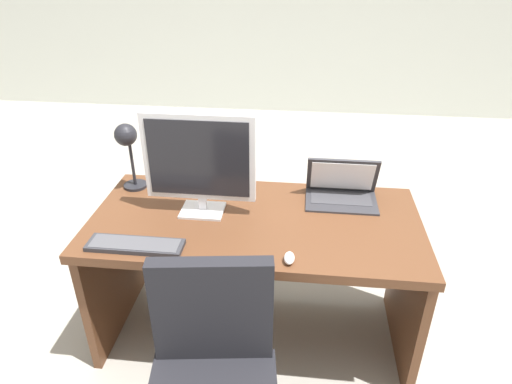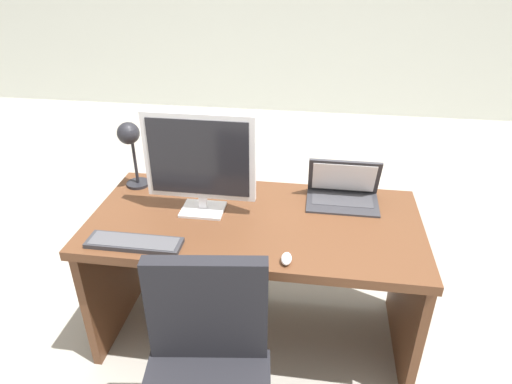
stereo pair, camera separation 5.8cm
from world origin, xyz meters
TOP-DOWN VIEW (x-y plane):
  - ground at (0.00, 1.50)m, footprint 12.00×12.00m
  - desk at (0.00, 0.04)m, footprint 1.53×0.75m
  - monitor at (-0.25, 0.03)m, footprint 0.51×0.16m
  - laptop at (0.40, 0.24)m, footprint 0.35×0.23m
  - keyboard at (-0.47, -0.28)m, footprint 0.41×0.11m
  - mouse at (0.17, -0.30)m, footprint 0.04×0.08m
  - desk_lamp at (-0.66, 0.22)m, footprint 0.12×0.15m

SIDE VIEW (x-z plane):
  - ground at x=0.00m, z-range 0.00..0.00m
  - desk at x=0.00m, z-range 0.16..0.88m
  - keyboard at x=-0.47m, z-range 0.72..0.74m
  - mouse at x=0.17m, z-range 0.72..0.75m
  - laptop at x=0.40m, z-range 0.68..0.89m
  - desk_lamp at x=-0.66m, z-range 0.80..1.16m
  - monitor at x=-0.25m, z-range 0.75..1.23m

